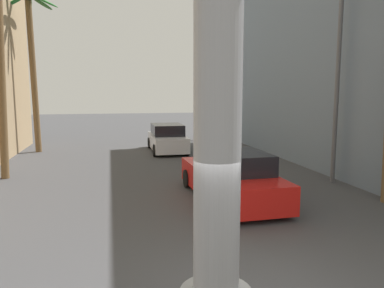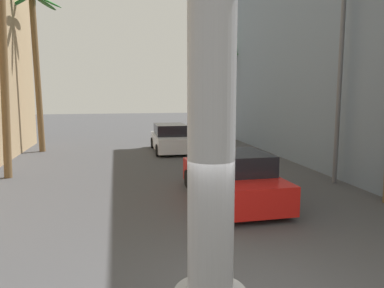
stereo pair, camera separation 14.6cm
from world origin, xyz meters
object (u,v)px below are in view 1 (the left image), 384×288
object	(u,v)px
street_lamp	(329,52)
palm_tree_far_left	(32,50)
palm_tree_far_right	(221,82)
car_far	(167,139)
car_lead	(231,178)

from	to	relation	value
street_lamp	palm_tree_far_left	size ratio (longest dim) A/B	0.93
palm_tree_far_left	palm_tree_far_right	xyz separation A→B (m)	(11.90, 3.85, -1.51)
street_lamp	car_far	size ratio (longest dim) A/B	1.84
car_lead	palm_tree_far_right	size ratio (longest dim) A/B	0.77
car_lead	palm_tree_far_right	bearing A→B (deg)	74.66
car_far	palm_tree_far_right	size ratio (longest dim) A/B	0.66
street_lamp	palm_tree_far_right	bearing A→B (deg)	89.43
car_far	palm_tree_far_left	xyz separation A→B (m)	(-7.21, 1.40, 4.88)
palm_tree_far_left	car_far	bearing A→B (deg)	-10.96
street_lamp	palm_tree_far_left	xyz separation A→B (m)	(-11.76, 10.02, 0.82)
car_lead	palm_tree_far_left	bearing A→B (deg)	124.11
car_lead	palm_tree_far_left	xyz separation A→B (m)	(-7.72, 11.39, 4.91)
street_lamp	car_lead	world-z (taller)	street_lamp
palm_tree_far_left	car_lead	bearing A→B (deg)	-55.89
car_lead	car_far	bearing A→B (deg)	92.90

